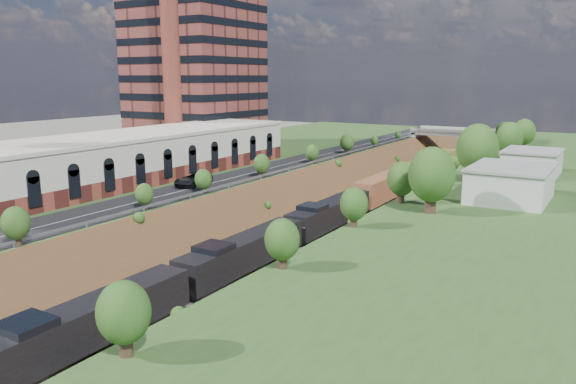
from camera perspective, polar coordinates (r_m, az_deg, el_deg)
name	(u,v)px	position (r m, az deg, el deg)	size (l,w,h in m)	color
ground	(23,366)	(46.01, -25.35, -15.70)	(400.00, 400.00, 0.00)	#6B665B
platform_left	(202,172)	(107.85, -8.73, 2.04)	(44.00, 180.00, 5.00)	#335724
embankment_left	(303,197)	(95.99, 1.49, -0.54)	(7.07, 180.00, 7.07)	brown
embankment_right	(429,213)	(87.56, 14.13, -2.09)	(7.07, 180.00, 7.07)	brown
rail_left_track	(347,202)	(92.22, 6.04, -1.05)	(1.58, 180.00, 0.18)	gray
rail_right_track	(377,206)	(90.22, 9.03, -1.42)	(1.58, 180.00, 0.18)	gray
road	(280,166)	(97.31, -0.80, 2.66)	(8.00, 180.00, 0.10)	black
guardrail	(300,165)	(94.99, 1.24, 2.74)	(0.10, 171.00, 0.70)	#99999E
commercial_building	(133,156)	(87.68, -15.51, 3.52)	(14.30, 62.30, 7.00)	brown
highrise_tower	(193,14)	(123.29, -9.59, 17.37)	(22.00, 22.00, 53.90)	brown
smokestack	(171,49)	(105.45, -11.84, 13.99)	(3.20, 3.20, 40.00)	brown
overpass	(462,139)	(148.71, 17.23, 5.21)	(24.50, 8.30, 7.40)	gray
white_building_near	(510,184)	(75.77, 21.65, 0.74)	(9.00, 12.00, 4.00)	silver
white_building_far	(532,163)	(97.39, 23.54, 2.73)	(8.00, 10.00, 3.60)	silver
tree_right_large	(432,175)	(65.21, 14.39, 1.67)	(5.25, 5.25, 7.61)	#473323
tree_left_crest	(117,200)	(64.17, -17.02, -0.77)	(2.45, 2.45, 3.55)	#473323
freight_train	(396,182)	(97.21, 10.90, 1.00)	(3.13, 142.69, 4.66)	black
suv	(193,179)	(80.51, -9.62, 1.28)	(2.98, 6.47, 1.80)	black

